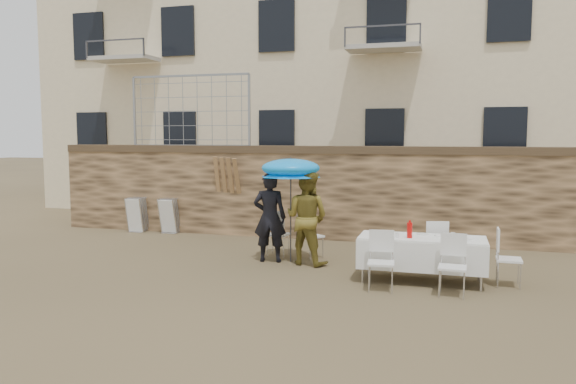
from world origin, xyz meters
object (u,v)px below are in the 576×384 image
(soda_bottle, at_px, (410,230))
(table_chair_back, at_px, (435,246))
(table_chair_front_right, at_px, (452,266))
(man_suit, at_px, (270,217))
(banquet_table, at_px, (422,240))
(couple_chair_left, at_px, (278,233))
(chair_stack_left, at_px, (141,213))
(woman_dress, at_px, (307,218))
(chair_stack_right, at_px, (172,215))
(umbrella, at_px, (291,171))
(table_chair_front_left, at_px, (381,261))
(table_chair_side, at_px, (509,258))
(couple_chair_right, at_px, (311,235))

(soda_bottle, relative_size, table_chair_back, 0.27)
(table_chair_front_right, height_order, table_chair_back, same)
(man_suit, xyz_separation_m, banquet_table, (2.96, -0.76, -0.16))
(couple_chair_left, relative_size, chair_stack_left, 1.04)
(table_chair_front_right, bearing_deg, woman_dress, 153.70)
(banquet_table, height_order, chair_stack_left, chair_stack_left)
(couple_chair_left, distance_m, chair_stack_left, 4.76)
(table_chair_front_right, height_order, chair_stack_right, table_chair_front_right)
(umbrella, distance_m, table_chair_back, 3.06)
(chair_stack_left, bearing_deg, woman_dress, -25.99)
(table_chair_back, relative_size, chair_stack_right, 1.04)
(table_chair_front_left, bearing_deg, table_chair_front_right, -5.47)
(banquet_table, height_order, table_chair_side, table_chair_side)
(man_suit, xyz_separation_m, table_chair_front_left, (2.36, -1.51, -0.41))
(couple_chair_right, xyz_separation_m, banquet_table, (2.26, -1.31, 0.25))
(man_suit, distance_m, banquet_table, 3.06)
(chair_stack_left, bearing_deg, table_chair_back, -18.02)
(table_chair_front_left, distance_m, table_chair_back, 1.74)
(umbrella, distance_m, chair_stack_right, 4.72)
(woman_dress, bearing_deg, couple_chair_right, -70.04)
(couple_chair_left, distance_m, couple_chair_right, 0.70)
(woman_dress, xyz_separation_m, chair_stack_right, (-4.20, 2.49, -0.45))
(chair_stack_right, bearing_deg, banquet_table, -26.84)
(couple_chair_right, relative_size, chair_stack_left, 1.04)
(couple_chair_right, xyz_separation_m, table_chair_back, (2.46, -0.51, 0.00))
(woman_dress, bearing_deg, couple_chair_left, -21.49)
(couple_chair_right, relative_size, table_chair_front_right, 1.00)
(soda_bottle, bearing_deg, chair_stack_right, 151.35)
(couple_chair_right, distance_m, table_chair_back, 2.51)
(umbrella, bearing_deg, table_chair_front_right, -27.70)
(couple_chair_left, distance_m, table_chair_front_left, 3.13)
(table_chair_front_left, bearing_deg, table_chair_back, 57.23)
(woman_dress, distance_m, table_chair_side, 3.69)
(table_chair_back, xyz_separation_m, table_chair_side, (1.20, -0.70, 0.00))
(couple_chair_right, bearing_deg, couple_chair_left, 36.35)
(banquet_table, relative_size, chair_stack_left, 2.28)
(couple_chair_left, bearing_deg, chair_stack_left, -21.41)
(umbrella, xyz_separation_m, chair_stack_left, (-4.75, 2.39, -1.33))
(couple_chair_left, relative_size, couple_chair_right, 1.00)
(man_suit, relative_size, table_chair_side, 1.85)
(couple_chair_left, relative_size, table_chair_front_right, 1.00)
(table_chair_front_right, xyz_separation_m, chair_stack_left, (-7.81, 3.99, -0.02))
(table_chair_back, bearing_deg, table_chair_front_left, 49.72)
(umbrella, xyz_separation_m, couple_chair_left, (-0.40, 0.45, -1.31))
(table_chair_front_left, relative_size, table_chair_front_right, 1.00)
(table_chair_side, bearing_deg, table_chair_front_left, 114.19)
(couple_chair_right, height_order, soda_bottle, soda_bottle)
(table_chair_back, bearing_deg, chair_stack_right, -33.27)
(banquet_table, height_order, soda_bottle, soda_bottle)
(man_suit, height_order, table_chair_back, man_suit)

